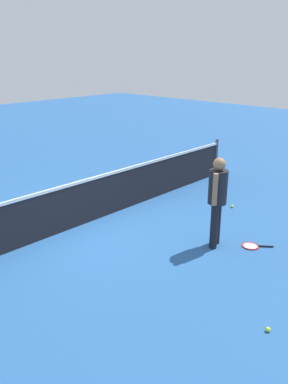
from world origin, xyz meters
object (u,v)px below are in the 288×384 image
at_px(tennis_ball_near_player, 232,206).
at_px(tennis_ball_baseline, 268,329).
at_px(player_near_side, 217,195).
at_px(tennis_racket_near_player, 252,246).

distance_m(tennis_ball_near_player, tennis_ball_baseline, 4.40).
distance_m(player_near_side, tennis_ball_baseline, 2.66).
bearing_deg(player_near_side, tennis_racket_near_player, -51.33).
relative_size(player_near_side, tennis_racket_near_player, 3.02).
bearing_deg(tennis_ball_near_player, player_near_side, -157.71).
bearing_deg(player_near_side, tennis_ball_baseline, -129.81).
bearing_deg(tennis_racket_near_player, player_near_side, 128.67).
relative_size(player_near_side, tennis_ball_baseline, 25.76).
relative_size(tennis_racket_near_player, tennis_ball_near_player, 8.52).
height_order(player_near_side, tennis_ball_baseline, player_near_side).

